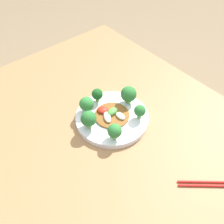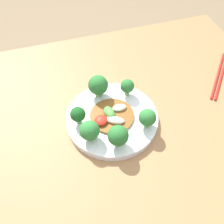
{
  "view_description": "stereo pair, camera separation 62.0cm",
  "coord_description": "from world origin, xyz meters",
  "px_view_note": "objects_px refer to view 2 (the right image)",
  "views": [
    {
      "loc": [
        -0.49,
        0.36,
        1.44
      ],
      "look_at": [
        -0.01,
        -0.05,
        0.78
      ],
      "focal_mm": 42.0,
      "sensor_mm": 36.0,
      "label": 1
    },
    {
      "loc": [
        0.13,
        0.38,
        1.34
      ],
      "look_at": [
        -0.01,
        -0.05,
        0.78
      ],
      "focal_mm": 42.0,
      "sensor_mm": 36.0,
      "label": 2
    }
  ],
  "objects_px": {
    "chopsticks": "(220,75)",
    "broccoli_northwest": "(147,118)",
    "stirfry_center": "(111,116)",
    "broccoli_south": "(98,85)",
    "broccoli_north": "(118,136)",
    "broccoli_southwest": "(127,86)",
    "broccoli_northeast": "(90,131)",
    "plate": "(112,119)",
    "broccoli_east": "(78,115)"
  },
  "relations": [
    {
      "from": "stirfry_center",
      "to": "broccoli_northeast",
      "type": "bearing_deg",
      "value": 35.06
    },
    {
      "from": "plate",
      "to": "broccoli_northwest",
      "type": "xyz_separation_m",
      "value": [
        -0.08,
        0.06,
        0.04
      ]
    },
    {
      "from": "broccoli_north",
      "to": "broccoli_southwest",
      "type": "height_order",
      "value": "broccoli_north"
    },
    {
      "from": "chopsticks",
      "to": "broccoli_northeast",
      "type": "bearing_deg",
      "value": 14.88
    },
    {
      "from": "broccoli_north",
      "to": "broccoli_southwest",
      "type": "xyz_separation_m",
      "value": [
        -0.08,
        -0.16,
        -0.01
      ]
    },
    {
      "from": "stirfry_center",
      "to": "chopsticks",
      "type": "relative_size",
      "value": 0.66
    },
    {
      "from": "broccoli_north",
      "to": "broccoli_south",
      "type": "bearing_deg",
      "value": -89.42
    },
    {
      "from": "plate",
      "to": "broccoli_northwest",
      "type": "bearing_deg",
      "value": 144.67
    },
    {
      "from": "plate",
      "to": "broccoli_south",
      "type": "relative_size",
      "value": 3.68
    },
    {
      "from": "broccoli_north",
      "to": "broccoli_southwest",
      "type": "distance_m",
      "value": 0.18
    },
    {
      "from": "plate",
      "to": "broccoli_northwest",
      "type": "distance_m",
      "value": 0.11
    },
    {
      "from": "broccoli_east",
      "to": "chopsticks",
      "type": "xyz_separation_m",
      "value": [
        -0.49,
        -0.06,
        -0.05
      ]
    },
    {
      "from": "broccoli_northwest",
      "to": "stirfry_center",
      "type": "bearing_deg",
      "value": -33.19
    },
    {
      "from": "plate",
      "to": "broccoli_southwest",
      "type": "relative_size",
      "value": 4.7
    },
    {
      "from": "broccoli_south",
      "to": "broccoli_northwest",
      "type": "xyz_separation_m",
      "value": [
        -0.09,
        0.15,
        -0.01
      ]
    },
    {
      "from": "broccoli_south",
      "to": "broccoli_northeast",
      "type": "distance_m",
      "value": 0.16
    },
    {
      "from": "broccoli_east",
      "to": "chopsticks",
      "type": "relative_size",
      "value": 0.3
    },
    {
      "from": "broccoli_south",
      "to": "stirfry_center",
      "type": "bearing_deg",
      "value": 96.48
    },
    {
      "from": "plate",
      "to": "broccoli_southwest",
      "type": "height_order",
      "value": "broccoli_southwest"
    },
    {
      "from": "plate",
      "to": "broccoli_northwest",
      "type": "height_order",
      "value": "broccoli_northwest"
    },
    {
      "from": "chopsticks",
      "to": "broccoli_southwest",
      "type": "bearing_deg",
      "value": 0.74
    },
    {
      "from": "broccoli_north",
      "to": "stirfry_center",
      "type": "height_order",
      "value": "broccoli_north"
    },
    {
      "from": "broccoli_northwest",
      "to": "broccoli_northeast",
      "type": "bearing_deg",
      "value": -1.49
    },
    {
      "from": "broccoli_south",
      "to": "broccoli_southwest",
      "type": "bearing_deg",
      "value": 164.61
    },
    {
      "from": "broccoli_southwest",
      "to": "chopsticks",
      "type": "xyz_separation_m",
      "value": [
        -0.33,
        -0.0,
        -0.05
      ]
    },
    {
      "from": "plate",
      "to": "chopsticks",
      "type": "height_order",
      "value": "plate"
    },
    {
      "from": "broccoli_northwest",
      "to": "stirfry_center",
      "type": "xyz_separation_m",
      "value": [
        0.08,
        -0.05,
        -0.03
      ]
    },
    {
      "from": "broccoli_northeast",
      "to": "broccoli_east",
      "type": "bearing_deg",
      "value": -74.23
    },
    {
      "from": "broccoli_east",
      "to": "broccoli_south",
      "type": "xyz_separation_m",
      "value": [
        -0.08,
        -0.08,
        0.01
      ]
    },
    {
      "from": "broccoli_south",
      "to": "broccoli_northeast",
      "type": "height_order",
      "value": "broccoli_south"
    },
    {
      "from": "broccoli_northeast",
      "to": "chopsticks",
      "type": "relative_size",
      "value": 0.33
    },
    {
      "from": "broccoli_south",
      "to": "stirfry_center",
      "type": "relative_size",
      "value": 0.57
    },
    {
      "from": "broccoli_south",
      "to": "plate",
      "type": "bearing_deg",
      "value": 98.82
    },
    {
      "from": "broccoli_east",
      "to": "broccoli_northwest",
      "type": "height_order",
      "value": "broccoli_northwest"
    },
    {
      "from": "broccoli_north",
      "to": "broccoli_northeast",
      "type": "height_order",
      "value": "broccoli_north"
    },
    {
      "from": "broccoli_northwest",
      "to": "broccoli_southwest",
      "type": "bearing_deg",
      "value": -84.25
    },
    {
      "from": "broccoli_east",
      "to": "stirfry_center",
      "type": "bearing_deg",
      "value": 173.74
    },
    {
      "from": "plate",
      "to": "chopsticks",
      "type": "distance_m",
      "value": 0.4
    },
    {
      "from": "broccoli_north",
      "to": "broccoli_northwest",
      "type": "bearing_deg",
      "value": -159.62
    },
    {
      "from": "plate",
      "to": "stirfry_center",
      "type": "bearing_deg",
      "value": 30.6
    },
    {
      "from": "broccoli_northwest",
      "to": "broccoli_south",
      "type": "bearing_deg",
      "value": -57.41
    },
    {
      "from": "broccoli_north",
      "to": "broccoli_northeast",
      "type": "relative_size",
      "value": 1.07
    },
    {
      "from": "broccoli_east",
      "to": "broccoli_south",
      "type": "height_order",
      "value": "broccoli_south"
    },
    {
      "from": "chopsticks",
      "to": "broccoli_northwest",
      "type": "bearing_deg",
      "value": 22.3
    },
    {
      "from": "broccoli_east",
      "to": "broccoli_southwest",
      "type": "height_order",
      "value": "same"
    },
    {
      "from": "broccoli_north",
      "to": "broccoli_northwest",
      "type": "xyz_separation_m",
      "value": [
        -0.09,
        -0.03,
        -0.0
      ]
    },
    {
      "from": "broccoli_south",
      "to": "broccoli_southwest",
      "type": "height_order",
      "value": "broccoli_south"
    },
    {
      "from": "broccoli_north",
      "to": "chopsticks",
      "type": "bearing_deg",
      "value": -158.13
    },
    {
      "from": "broccoli_south",
      "to": "broccoli_northwest",
      "type": "bearing_deg",
      "value": 122.59
    },
    {
      "from": "broccoli_northwest",
      "to": "broccoli_north",
      "type": "bearing_deg",
      "value": 20.38
    }
  ]
}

